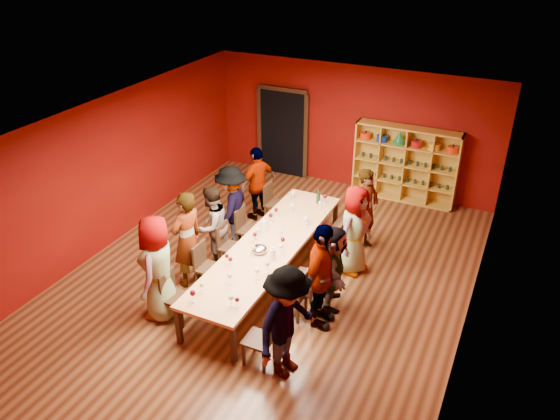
# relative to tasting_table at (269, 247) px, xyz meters

# --- Properties ---
(room_shell) EXTENTS (7.10, 9.10, 3.04)m
(room_shell) POSITION_rel_tasting_table_xyz_m (0.00, 0.00, 0.80)
(room_shell) COLOR #4C2814
(room_shell) RESTS_ON ground
(tasting_table) EXTENTS (1.10, 4.50, 0.75)m
(tasting_table) POSITION_rel_tasting_table_xyz_m (0.00, 0.00, 0.00)
(tasting_table) COLOR tan
(tasting_table) RESTS_ON ground
(doorway) EXTENTS (1.40, 0.17, 2.30)m
(doorway) POSITION_rel_tasting_table_xyz_m (-1.80, 4.43, 0.42)
(doorway) COLOR black
(doorway) RESTS_ON ground
(shelving_unit) EXTENTS (2.40, 0.40, 1.80)m
(shelving_unit) POSITION_rel_tasting_table_xyz_m (1.40, 4.32, 0.28)
(shelving_unit) COLOR gold
(shelving_unit) RESTS_ON ground
(chair_person_left_0) EXTENTS (0.42, 0.42, 0.89)m
(chair_person_left_0) POSITION_rel_tasting_table_xyz_m (-0.91, -1.69, -0.20)
(chair_person_left_0) COLOR black
(chair_person_left_0) RESTS_ON ground
(person_left_0) EXTENTS (0.71, 1.00, 1.86)m
(person_left_0) POSITION_rel_tasting_table_xyz_m (-1.16, -1.69, 0.23)
(person_left_0) COLOR #131835
(person_left_0) RESTS_ON ground
(chair_person_left_1) EXTENTS (0.42, 0.42, 0.89)m
(chair_person_left_1) POSITION_rel_tasting_table_xyz_m (-0.91, -0.73, -0.20)
(chair_person_left_1) COLOR black
(chair_person_left_1) RESTS_ON ground
(person_left_1) EXTENTS (0.64, 0.77, 1.85)m
(person_left_1) POSITION_rel_tasting_table_xyz_m (-1.25, -0.73, 0.23)
(person_left_1) COLOR #48484D
(person_left_1) RESTS_ON ground
(chair_person_left_2) EXTENTS (0.42, 0.42, 0.89)m
(chair_person_left_2) POSITION_rel_tasting_table_xyz_m (-0.91, 0.05, -0.20)
(chair_person_left_2) COLOR black
(chair_person_left_2) RESTS_ON ground
(person_left_2) EXTENTS (0.56, 0.84, 1.60)m
(person_left_2) POSITION_rel_tasting_table_xyz_m (-1.23, 0.05, 0.10)
(person_left_2) COLOR #141D37
(person_left_2) RESTS_ON ground
(chair_person_left_3) EXTENTS (0.42, 0.42, 0.89)m
(chair_person_left_3) POSITION_rel_tasting_table_xyz_m (-0.91, 0.75, -0.20)
(chair_person_left_3) COLOR black
(chair_person_left_3) RESTS_ON ground
(person_left_3) EXTENTS (0.63, 1.18, 1.73)m
(person_left_3) POSITION_rel_tasting_table_xyz_m (-1.20, 0.75, 0.17)
(person_left_3) COLOR #516EA7
(person_left_3) RESTS_ON ground
(chair_person_left_4) EXTENTS (0.42, 0.42, 0.89)m
(chair_person_left_4) POSITION_rel_tasting_table_xyz_m (-0.91, 2.00, -0.20)
(chair_person_left_4) COLOR black
(chair_person_left_4) RESTS_ON ground
(person_left_4) EXTENTS (0.75, 1.08, 1.68)m
(person_left_4) POSITION_rel_tasting_table_xyz_m (-1.27, 2.00, 0.14)
(person_left_4) COLOR #525257
(person_left_4) RESTS_ON ground
(chair_person_right_0) EXTENTS (0.42, 0.42, 0.89)m
(chair_person_right_0) POSITION_rel_tasting_table_xyz_m (0.91, -2.00, -0.20)
(chair_person_right_0) COLOR black
(chair_person_right_0) RESTS_ON ground
(person_right_0) EXTENTS (0.71, 1.25, 1.82)m
(person_right_0) POSITION_rel_tasting_table_xyz_m (1.29, -2.00, 0.21)
(person_right_0) COLOR #4D4C51
(person_right_0) RESTS_ON ground
(chair_person_right_1) EXTENTS (0.42, 0.42, 0.89)m
(chair_person_right_1) POSITION_rel_tasting_table_xyz_m (0.91, -0.77, -0.20)
(chair_person_right_1) COLOR black
(chair_person_right_1) RESTS_ON ground
(person_right_1) EXTENTS (0.53, 1.11, 1.86)m
(person_right_1) POSITION_rel_tasting_table_xyz_m (1.31, -0.77, 0.23)
(person_right_1) COLOR #5885B6
(person_right_1) RESTS_ON ground
(chair_person_right_2) EXTENTS (0.42, 0.42, 0.89)m
(chair_person_right_2) POSITION_rel_tasting_table_xyz_m (0.91, -0.21, -0.20)
(chair_person_right_2) COLOR black
(chair_person_right_2) RESTS_ON ground
(person_right_2) EXTENTS (0.83, 1.48, 1.53)m
(person_right_2) POSITION_rel_tasting_table_xyz_m (1.32, -0.21, 0.07)
(person_right_2) COLOR pink
(person_right_2) RESTS_ON ground
(chair_person_right_3) EXTENTS (0.42, 0.42, 0.89)m
(chair_person_right_3) POSITION_rel_tasting_table_xyz_m (0.91, 0.94, -0.20)
(chair_person_right_3) COLOR black
(chair_person_right_3) RESTS_ON ground
(person_right_3) EXTENTS (0.66, 0.94, 1.76)m
(person_right_3) POSITION_rel_tasting_table_xyz_m (1.30, 0.94, 0.18)
(person_right_3) COLOR silver
(person_right_3) RESTS_ON ground
(chair_person_right_4) EXTENTS (0.42, 0.42, 0.89)m
(chair_person_right_4) POSITION_rel_tasting_table_xyz_m (0.91, 1.80, -0.20)
(chair_person_right_4) COLOR black
(chair_person_right_4) RESTS_ON ground
(person_right_4) EXTENTS (0.61, 0.73, 1.73)m
(person_right_4) POSITION_rel_tasting_table_xyz_m (1.24, 1.80, 0.17)
(person_right_4) COLOR #4C4C51
(person_right_4) RESTS_ON ground
(wine_glass_0) EXTENTS (0.08, 0.08, 0.21)m
(wine_glass_0) POSITION_rel_tasting_table_xyz_m (0.30, -1.03, 0.20)
(wine_glass_0) COLOR white
(wine_glass_0) RESTS_ON tasting_table
(wine_glass_1) EXTENTS (0.09, 0.09, 0.21)m
(wine_glass_1) POSITION_rel_tasting_table_xyz_m (0.28, -1.83, 0.21)
(wine_glass_1) COLOR white
(wine_glass_1) RESTS_ON tasting_table
(wine_glass_2) EXTENTS (0.08, 0.08, 0.20)m
(wine_glass_2) POSITION_rel_tasting_table_xyz_m (0.27, 0.02, 0.20)
(wine_glass_2) COLOR white
(wine_glass_2) RESTS_ON tasting_table
(wine_glass_3) EXTENTS (0.07, 0.07, 0.18)m
(wine_glass_3) POSITION_rel_tasting_table_xyz_m (-0.26, -0.91, 0.18)
(wine_glass_3) COLOR white
(wine_glass_3) RESTS_ON tasting_table
(wine_glass_4) EXTENTS (0.08, 0.08, 0.20)m
(wine_glass_4) POSITION_rel_tasting_table_xyz_m (0.33, -0.18, 0.20)
(wine_glass_4) COLOR white
(wine_glass_4) RESTS_ON tasting_table
(wine_glass_5) EXTENTS (0.08, 0.08, 0.20)m
(wine_glass_5) POSITION_rel_tasting_table_xyz_m (-0.03, -1.34, 0.20)
(wine_glass_5) COLOR white
(wine_glass_5) RESTS_ON tasting_table
(wine_glass_6) EXTENTS (0.08, 0.08, 0.20)m
(wine_glass_6) POSITION_rel_tasting_table_xyz_m (-0.13, 1.28, 0.20)
(wine_glass_6) COLOR white
(wine_glass_6) RESTS_ON tasting_table
(wine_glass_7) EXTENTS (0.08, 0.08, 0.19)m
(wine_glass_7) POSITION_rel_tasting_table_xyz_m (-0.09, -0.43, 0.19)
(wine_glass_7) COLOR white
(wine_glass_7) RESTS_ON tasting_table
(wine_glass_8) EXTENTS (0.08, 0.08, 0.20)m
(wine_glass_8) POSITION_rel_tasting_table_xyz_m (-0.34, 1.83, 0.19)
(wine_glass_8) COLOR white
(wine_glass_8) RESTS_ON tasting_table
(wine_glass_9) EXTENTS (0.09, 0.09, 0.22)m
(wine_glass_9) POSITION_rel_tasting_table_xyz_m (-0.29, -2.00, 0.21)
(wine_glass_9) COLOR white
(wine_glass_9) RESTS_ON tasting_table
(wine_glass_10) EXTENTS (0.08, 0.08, 0.19)m
(wine_glass_10) POSITION_rel_tasting_table_xyz_m (-0.27, -0.03, 0.19)
(wine_glass_10) COLOR white
(wine_glass_10) RESTS_ON tasting_table
(wine_glass_11) EXTENTS (0.08, 0.08, 0.19)m
(wine_glass_11) POSITION_rel_tasting_table_xyz_m (-0.30, -1.74, 0.19)
(wine_glass_11) COLOR white
(wine_glass_11) RESTS_ON tasting_table
(wine_glass_12) EXTENTS (0.07, 0.07, 0.18)m
(wine_glass_12) POSITION_rel_tasting_table_xyz_m (0.37, -1.81, 0.18)
(wine_glass_12) COLOR white
(wine_glass_12) RESTS_ON tasting_table
(wine_glass_13) EXTENTS (0.09, 0.09, 0.21)m
(wine_glass_13) POSITION_rel_tasting_table_xyz_m (-0.27, 0.09, 0.21)
(wine_glass_13) COLOR white
(wine_glass_13) RESTS_ON tasting_table
(wine_glass_14) EXTENTS (0.07, 0.07, 0.18)m
(wine_glass_14) POSITION_rel_tasting_table_xyz_m (0.33, 1.65, 0.18)
(wine_glass_14) COLOR white
(wine_glass_14) RESTS_ON tasting_table
(wine_glass_15) EXTENTS (0.08, 0.08, 0.20)m
(wine_glass_15) POSITION_rel_tasting_table_xyz_m (0.35, 0.88, 0.20)
(wine_glass_15) COLOR white
(wine_glass_15) RESTS_ON tasting_table
(wine_glass_16) EXTENTS (0.08, 0.08, 0.19)m
(wine_glass_16) POSITION_rel_tasting_table_xyz_m (-0.33, 0.99, 0.19)
(wine_glass_16) COLOR white
(wine_glass_16) RESTS_ON tasting_table
(wine_glass_17) EXTENTS (0.07, 0.07, 0.18)m
(wine_glass_17) POSITION_rel_tasting_table_xyz_m (-0.33, 1.77, 0.18)
(wine_glass_17) COLOR white
(wine_glass_17) RESTS_ON tasting_table
(wine_glass_18) EXTENTS (0.07, 0.07, 0.18)m
(wine_glass_18) POSITION_rel_tasting_table_xyz_m (-0.37, -0.84, 0.18)
(wine_glass_18) COLOR white
(wine_glass_18) RESTS_ON tasting_table
(wine_glass_19) EXTENTS (0.07, 0.07, 0.18)m
(wine_glass_19) POSITION_rel_tasting_table_xyz_m (0.32, 0.98, 0.18)
(wine_glass_19) COLOR white
(wine_glass_19) RESTS_ON tasting_table
(wine_glass_20) EXTENTS (0.09, 0.09, 0.22)m
(wine_glass_20) POSITION_rel_tasting_table_xyz_m (-0.31, 0.71, 0.21)
(wine_glass_20) COLOR white
(wine_glass_20) RESTS_ON tasting_table
(wine_glass_21) EXTENTS (0.09, 0.09, 0.21)m
(wine_glass_21) POSITION_rel_tasting_table_xyz_m (0.33, 1.92, 0.21)
(wine_glass_21) COLOR white
(wine_glass_21) RESTS_ON tasting_table
(wine_glass_22) EXTENTS (0.09, 0.09, 0.22)m
(wine_glass_22) POSITION_rel_tasting_table_xyz_m (0.37, -0.79, 0.21)
(wine_glass_22) COLOR white
(wine_glass_22) RESTS_ON tasting_table
(wine_glass_23) EXTENTS (0.07, 0.07, 0.18)m
(wine_glass_23) POSITION_rel_tasting_table_xyz_m (0.11, 0.27, 0.18)
(wine_glass_23) COLOR white
(wine_glass_23) RESTS_ON tasting_table
(spittoon_bowl) EXTENTS (0.28, 0.28, 0.15)m
(spittoon_bowl) POSITION_rel_tasting_table_xyz_m (-0.03, -0.32, 0.12)
(spittoon_bowl) COLOR #B1B3B8
(spittoon_bowl) RESTS_ON tasting_table
(carafe_a) EXTENTS (0.12, 0.12, 0.27)m
(carafe_a) POSITION_rel_tasting_table_xyz_m (-0.28, 0.36, 0.17)
(carafe_a) COLOR white
(carafe_a) RESTS_ON tasting_table
(carafe_b) EXTENTS (0.11, 0.11, 0.24)m
(carafe_b) POSITION_rel_tasting_table_xyz_m (0.29, -0.41, 0.16)
(carafe_b) COLOR white
(carafe_b) RESTS_ON tasting_table
(wine_bottle) EXTENTS (0.09, 0.09, 0.32)m
(wine_bottle) POSITION_rel_tasting_table_xyz_m (0.21, 1.85, 0.17)
(wine_bottle) COLOR #123217
(wine_bottle) RESTS_ON tasting_table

